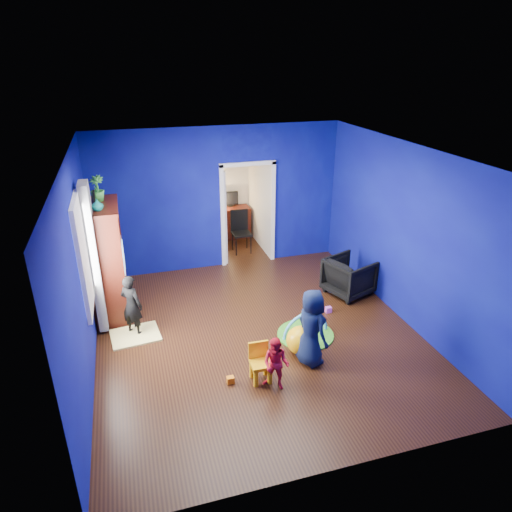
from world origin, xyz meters
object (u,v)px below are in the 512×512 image
object	(u,v)px
child_navy	(311,328)
hopper_ball	(301,340)
kid_chair	(261,365)
folding_chair	(241,233)
child_black	(132,305)
armchair	(349,276)
vase	(97,205)
tv_armoire	(107,261)
crt_tv	(109,259)
study_desk	(231,222)
toddler_red	(276,364)
play_mat	(305,334)

from	to	relation	value
child_navy	hopper_ball	world-z (taller)	child_navy
kid_chair	folding_chair	xyz separation A→B (m)	(0.88, 4.39, 0.21)
child_black	child_navy	bearing A→B (deg)	-172.42
child_black	hopper_ball	size ratio (longest dim) A/B	2.35
armchair	child_navy	distance (m)	2.31
child_black	vase	size ratio (longest dim) A/B	5.65
vase	child_navy	bearing A→B (deg)	-35.65
hopper_ball	tv_armoire	bearing A→B (deg)	143.16
child_black	kid_chair	size ratio (longest dim) A/B	2.05
crt_tv	study_desk	distance (m)	4.06
kid_chair	folding_chair	size ratio (longest dim) A/B	0.54
child_navy	toddler_red	size ratio (longest dim) A/B	1.53
child_black	kid_chair	xyz separation A→B (m)	(1.62, -1.69, -0.26)
kid_chair	play_mat	world-z (taller)	kid_chair
child_black	play_mat	distance (m)	2.80
play_mat	kid_chair	bearing A→B (deg)	-140.05
tv_armoire	kid_chair	world-z (taller)	tv_armoire
vase	folding_chair	xyz separation A→B (m)	(2.82, 2.23, -1.59)
armchair	vase	distance (m)	4.58
child_navy	tv_armoire	distance (m)	3.58
armchair	kid_chair	world-z (taller)	armchair
folding_chair	tv_armoire	bearing A→B (deg)	-145.61
child_black	hopper_ball	world-z (taller)	child_black
tv_armoire	study_desk	size ratio (longest dim) A/B	2.23
child_black	folding_chair	size ratio (longest dim) A/B	1.12
crt_tv	hopper_ball	xyz separation A→B (m)	(2.66, -2.02, -0.80)
child_black	kid_chair	distance (m)	2.35
crt_tv	hopper_ball	world-z (taller)	crt_tv
play_mat	folding_chair	bearing A→B (deg)	92.05
hopper_ball	play_mat	distance (m)	0.52
vase	kid_chair	xyz separation A→B (m)	(1.94, -2.16, -1.80)
toddler_red	vase	xyz separation A→B (m)	(-2.09, 2.36, 1.67)
child_navy	toddler_red	xyz separation A→B (m)	(-0.66, -0.39, -0.20)
kid_chair	folding_chair	distance (m)	4.48
crt_tv	study_desk	bearing A→B (deg)	46.11
child_navy	folding_chair	world-z (taller)	child_navy
armchair	folding_chair	world-z (taller)	folding_chair
child_black	hopper_ball	xyz separation A→B (m)	(2.38, -1.25, -0.29)
study_desk	folding_chair	size ratio (longest dim) A/B	0.96
armchair	kid_chair	distance (m)	3.01
hopper_ball	child_navy	bearing A→B (deg)	-78.69
toddler_red	tv_armoire	size ratio (longest dim) A/B	0.39
crt_tv	study_desk	size ratio (longest dim) A/B	0.80
tv_armoire	study_desk	bearing A→B (deg)	45.70
kid_chair	study_desk	xyz separation A→B (m)	(0.88, 5.35, 0.12)
child_black	toddler_red	size ratio (longest dim) A/B	1.34
tv_armoire	crt_tv	world-z (taller)	tv_armoire
armchair	play_mat	bearing A→B (deg)	109.54
child_black	vase	xyz separation A→B (m)	(-0.32, 0.47, 1.54)
child_navy	study_desk	bearing A→B (deg)	-16.47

